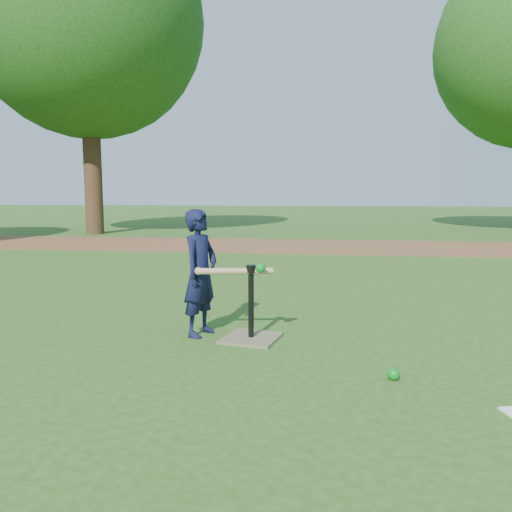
# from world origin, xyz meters

# --- Properties ---
(ground) EXTENTS (80.00, 80.00, 0.00)m
(ground) POSITION_xyz_m (0.00, 0.00, 0.00)
(ground) COLOR #285116
(ground) RESTS_ON ground
(dirt_strip) EXTENTS (24.00, 3.00, 0.01)m
(dirt_strip) POSITION_xyz_m (0.00, 7.50, 0.01)
(dirt_strip) COLOR brown
(dirt_strip) RESTS_ON ground
(child) EXTENTS (0.36, 0.45, 1.06)m
(child) POSITION_xyz_m (-0.49, 0.42, 0.53)
(child) COLOR black
(child) RESTS_ON ground
(wiffle_ball_ground) EXTENTS (0.08, 0.08, 0.08)m
(wiffle_ball_ground) POSITION_xyz_m (0.98, -0.42, 0.04)
(wiffle_ball_ground) COLOR #0C841F
(wiffle_ball_ground) RESTS_ON ground
(batting_tee) EXTENTS (0.51, 0.51, 0.61)m
(batting_tee) POSITION_xyz_m (-0.05, 0.34, 0.11)
(batting_tee) COLOR #746A4A
(batting_tee) RESTS_ON ground
(swing_action) EXTENTS (0.63, 0.18, 0.11)m
(swing_action) POSITION_xyz_m (-0.16, 0.30, 0.57)
(swing_action) COLOR tan
(swing_action) RESTS_ON ground
(tree_left) EXTENTS (6.40, 6.40, 9.08)m
(tree_left) POSITION_xyz_m (-6.00, 10.00, 5.87)
(tree_left) COLOR #382316
(tree_left) RESTS_ON ground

